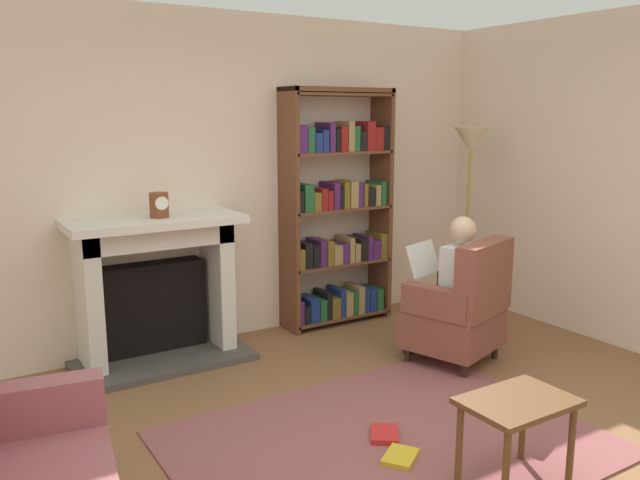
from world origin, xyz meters
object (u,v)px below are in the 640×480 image
Objects in this scene: seated_reader at (449,282)px; side_table at (517,414)px; armchair_reading at (461,309)px; floor_lamp at (471,157)px; bookshelf at (338,212)px; mantel_clock at (159,205)px; fireplace at (155,285)px.

side_table is at bearing 40.10° from seated_reader.
floor_lamp reaches higher than armchair_reading.
bookshelf is at bearing 75.37° from side_table.
armchair_reading is at bearing 55.24° from side_table.
armchair_reading is (1.92, -1.20, -0.80)m from mantel_clock.
bookshelf is at bearing -97.42° from armchair_reading.
mantel_clock is at bearing -73.95° from fireplace.
mantel_clock is 0.19× the size of armchair_reading.
floor_lamp is at bearing -23.53° from bookshelf.
armchair_reading is at bearing -79.23° from bookshelf.
fireplace is 2.87m from side_table.
floor_lamp is at bearing -7.22° from mantel_clock.
seated_reader is at bearing -29.94° from mantel_clock.
side_table is (0.99, -2.69, -0.19)m from fireplace.
mantel_clock is at bearing 172.78° from floor_lamp.
bookshelf is 1.30m from seated_reader.
mantel_clock is 2.40m from armchair_reading.
mantel_clock is 0.10× the size of floor_lamp.
fireplace is 7.16× the size of mantel_clock.
floor_lamp is (1.83, 2.23, 1.10)m from side_table.
fireplace is 3.00m from floor_lamp.
floor_lamp reaches higher than seated_reader.
mantel_clock is 1.69m from bookshelf.
armchair_reading is 1.62m from floor_lamp.
mantel_clock is (0.03, -0.10, 0.63)m from fireplace.
fireplace is at bearing 106.05° from mantel_clock.
bookshelf reaches higher than armchair_reading.
fireplace is at bearing -51.79° from armchair_reading.
floor_lamp is at bearing -154.04° from armchair_reading.
fireplace reaches higher than armchair_reading.
floor_lamp is at bearing -159.24° from seated_reader.
bookshelf is 1.85× the size of seated_reader.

